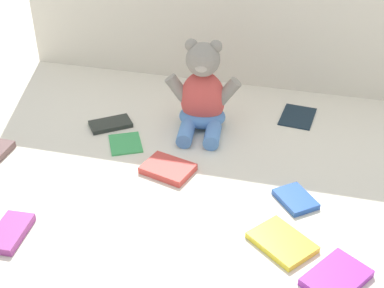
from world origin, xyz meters
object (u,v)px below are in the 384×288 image
object	(u,v)px
book_case_2	(298,116)
book_case_6	(295,199)
teddy_bear	(202,96)
book_case_7	(111,124)
book_case_1	(125,144)
book_case_0	(336,278)
book_case_4	(282,242)
book_case_5	(168,169)
book_case_8	(10,232)

from	to	relation	value
book_case_2	book_case_6	size ratio (longest dim) A/B	1.36
teddy_bear	book_case_7	world-z (taller)	teddy_bear
book_case_1	book_case_2	distance (m)	0.54
book_case_0	book_case_4	size ratio (longest dim) A/B	1.01
book_case_4	book_case_6	xyz separation A→B (m)	(0.02, 0.16, -0.00)
teddy_bear	book_case_7	xyz separation A→B (m)	(-0.27, -0.07, -0.09)
teddy_bear	book_case_6	distance (m)	0.43
book_case_0	book_case_5	world-z (taller)	book_case_5
book_case_2	book_case_8	size ratio (longest dim) A/B	1.11
book_case_5	book_case_4	bearing A→B (deg)	-106.16
book_case_2	book_case_6	distance (m)	0.42
teddy_bear	book_case_0	world-z (taller)	teddy_bear
book_case_2	book_case_4	bearing A→B (deg)	97.14
book_case_6	book_case_1	bearing A→B (deg)	-54.35
book_case_1	book_case_5	size ratio (longest dim) A/B	0.84
book_case_8	teddy_bear	bearing A→B (deg)	58.19
book_case_5	book_case_0	bearing A→B (deg)	-106.46
book_case_2	book_case_8	distance (m)	0.91
teddy_bear	book_case_2	size ratio (longest dim) A/B	1.97
teddy_bear	book_case_7	size ratio (longest dim) A/B	2.22
book_case_0	book_case_2	size ratio (longest dim) A/B	0.98
book_case_2	book_case_1	bearing A→B (deg)	37.06
book_case_2	book_case_4	world-z (taller)	book_case_4
book_case_2	book_case_5	distance (m)	0.48
teddy_bear	book_case_8	size ratio (longest dim) A/B	2.19
book_case_6	book_case_7	world-z (taller)	book_case_6
book_case_2	book_case_6	xyz separation A→B (m)	(0.03, -0.42, 0.00)
teddy_bear	book_case_5	bearing A→B (deg)	-103.96
book_case_6	book_case_8	bearing A→B (deg)	-14.33
teddy_bear	book_case_0	distance (m)	0.67
book_case_4	book_case_1	bearing A→B (deg)	96.46
book_case_6	teddy_bear	bearing A→B (deg)	-82.87
teddy_bear	book_case_7	bearing A→B (deg)	-171.98
book_case_0	book_case_8	xyz separation A→B (m)	(-0.71, -0.05, 0.00)
book_case_8	book_case_5	bearing A→B (deg)	46.03
book_case_7	book_case_8	xyz separation A→B (m)	(-0.04, -0.50, 0.00)
book_case_6	book_case_7	xyz separation A→B (m)	(-0.57, 0.22, -0.00)
book_case_0	book_case_8	distance (m)	0.71
book_case_0	book_case_2	bearing A→B (deg)	-44.58
teddy_bear	book_case_2	bearing A→B (deg)	17.74
teddy_bear	book_case_2	distance (m)	0.32
book_case_4	teddy_bear	bearing A→B (deg)	70.71
book_case_4	book_case_5	xyz separation A→B (m)	(-0.32, 0.20, 0.00)
book_case_5	book_case_7	size ratio (longest dim) A/B	1.05
book_case_0	book_case_2	distance (m)	0.66
book_case_0	book_case_7	world-z (taller)	book_case_0
book_case_6	book_case_8	distance (m)	0.67
book_case_7	book_case_6	bearing A→B (deg)	31.96
book_case_1	book_case_7	xyz separation A→B (m)	(-0.08, 0.09, 0.00)
teddy_bear	book_case_5	distance (m)	0.27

